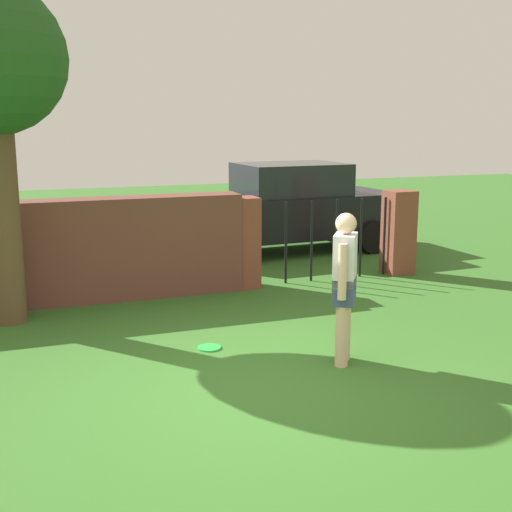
{
  "coord_description": "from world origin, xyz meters",
  "views": [
    {
      "loc": [
        -2.05,
        -5.65,
        2.58
      ],
      "look_at": [
        0.59,
        1.52,
        1.0
      ],
      "focal_mm": 47.0,
      "sensor_mm": 36.0,
      "label": 1
    }
  ],
  "objects": [
    {
      "name": "frisbee_green",
      "position": [
        -0.04,
        1.35,
        0.01
      ],
      "size": [
        0.27,
        0.27,
        0.02
      ],
      "primitive_type": "cylinder",
      "color": "green",
      "rests_on": "ground"
    },
    {
      "name": "ground_plane",
      "position": [
        0.0,
        0.0,
        0.0
      ],
      "size": [
        40.0,
        40.0,
        0.0
      ],
      "primitive_type": "plane",
      "color": "#336623"
    },
    {
      "name": "brick_wall",
      "position": [
        -1.5,
        3.9,
        0.74
      ],
      "size": [
        5.32,
        0.5,
        1.47
      ],
      "primitive_type": "cube",
      "color": "brown",
      "rests_on": "ground"
    },
    {
      "name": "car",
      "position": [
        3.08,
        6.31,
        0.86
      ],
      "size": [
        4.28,
        2.09,
        1.72
      ],
      "rotation": [
        0.0,
        0.0,
        3.19
      ],
      "color": "black",
      "rests_on": "ground"
    },
    {
      "name": "fence_gate",
      "position": [
        2.64,
        3.9,
        0.7
      ],
      "size": [
        3.2,
        0.44,
        1.4
      ],
      "color": "brown",
      "rests_on": "ground"
    },
    {
      "name": "person",
      "position": [
        1.18,
        0.43,
        0.9
      ],
      "size": [
        0.38,
        0.46,
        1.62
      ],
      "rotation": [
        0.0,
        0.0,
        -2.16
      ],
      "color": "beige",
      "rests_on": "ground"
    }
  ]
}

